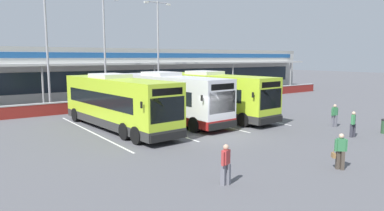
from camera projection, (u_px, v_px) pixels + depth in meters
name	position (u px, v px, depth m)	size (l,w,h in m)	color
ground_plane	(221.00, 136.00, 21.95)	(200.00, 200.00, 0.00)	#56565B
terminal_building	(81.00, 73.00, 43.16)	(70.00, 13.00, 6.00)	#B7B7B2
red_barrier_wall	(123.00, 103.00, 33.53)	(60.00, 0.40, 1.10)	maroon
coach_bus_leftmost	(117.00, 103.00, 23.82)	(3.53, 12.28, 3.78)	#B7DB2D
coach_bus_left_centre	(168.00, 98.00, 26.99)	(3.53, 12.28, 3.78)	silver
coach_bus_centre	(212.00, 95.00, 28.76)	(3.53, 12.28, 3.78)	#B7DB2D
bay_stripe_far_west	(91.00, 132.00, 23.13)	(0.14, 13.00, 0.01)	silver
bay_stripe_west	(146.00, 125.00, 25.56)	(0.14, 13.00, 0.01)	silver
bay_stripe_mid_west	(192.00, 119.00, 27.99)	(0.14, 13.00, 0.01)	silver
bay_stripe_centre	(231.00, 114.00, 30.42)	(0.14, 13.00, 0.01)	silver
pedestrian_with_handbag	(340.00, 150.00, 15.26)	(0.59, 0.55, 1.62)	#4C4238
pedestrian_in_dark_coat	(335.00, 115.00, 24.64)	(0.54, 0.36, 1.62)	slate
pedestrian_child	(226.00, 163.00, 13.38)	(0.53, 0.32, 1.62)	slate
pedestrian_approaching_bus	(353.00, 123.00, 21.42)	(0.53, 0.33, 1.62)	#33333D
lamp_post_west	(47.00, 42.00, 30.60)	(3.24, 0.28, 11.00)	#9E9EA3
lamp_post_centre	(105.00, 44.00, 34.80)	(3.24, 0.28, 11.00)	#9E9EA3
lamp_post_east	(158.00, 45.00, 38.34)	(3.24, 0.28, 11.00)	#9E9EA3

